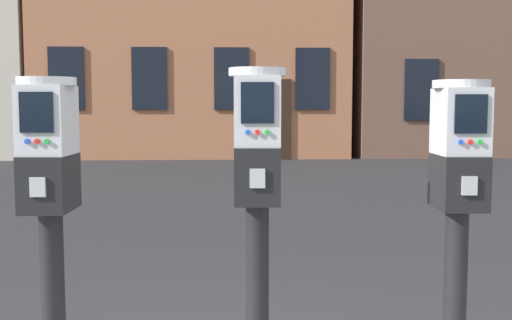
{
  "coord_description": "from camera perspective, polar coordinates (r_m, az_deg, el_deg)",
  "views": [
    {
      "loc": [
        -0.09,
        -2.62,
        1.45
      ],
      "look_at": [
        0.03,
        -0.17,
        1.23
      ],
      "focal_mm": 43.52,
      "sensor_mm": 36.0,
      "label": 1
    }
  ],
  "objects": [
    {
      "name": "parking_meter_near_kerb",
      "position": [
        2.46,
        -18.43,
        -3.01
      ],
      "size": [
        0.23,
        0.26,
        1.41
      ],
      "rotation": [
        0.0,
        0.0,
        -1.62
      ],
      "color": "black",
      "rests_on": "sidewalk_slab"
    },
    {
      "name": "parking_meter_twin_adjacent",
      "position": [
        2.37,
        0.12,
        -2.44
      ],
      "size": [
        0.23,
        0.26,
        1.44
      ],
      "rotation": [
        0.0,
        0.0,
        -1.62
      ],
      "color": "black",
      "rests_on": "sidewalk_slab"
    },
    {
      "name": "parking_meter_end_of_row",
      "position": [
        2.53,
        18.08,
        -2.88
      ],
      "size": [
        0.23,
        0.26,
        1.4
      ],
      "rotation": [
        0.0,
        0.0,
        -1.62
      ],
      "color": "black",
      "rests_on": "sidewalk_slab"
    }
  ]
}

